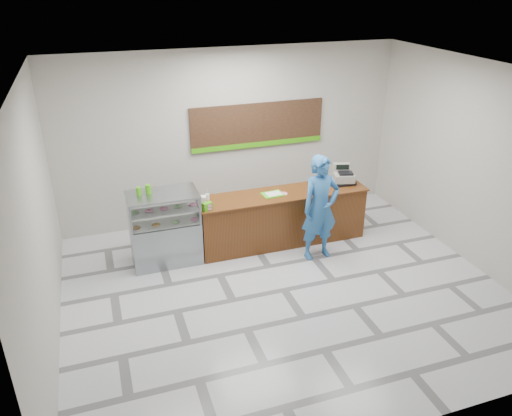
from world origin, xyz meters
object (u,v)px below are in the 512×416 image
object	(u,v)px
customer	(320,208)
cash_register	(343,176)
display_case	(165,228)
serving_tray	(273,194)
sales_counter	(282,218)

from	to	relation	value
customer	cash_register	bearing A→B (deg)	38.85
customer	display_case	bearing A→B (deg)	161.03
serving_tray	customer	size ratio (longest dim) A/B	0.21
sales_counter	display_case	size ratio (longest dim) A/B	2.45
sales_counter	cash_register	distance (m)	1.46
sales_counter	serving_tray	size ratio (longest dim) A/B	7.96
display_case	customer	world-z (taller)	customer
display_case	cash_register	bearing A→B (deg)	1.50
display_case	cash_register	size ratio (longest dim) A/B	2.69
sales_counter	cash_register	size ratio (longest dim) A/B	6.60
cash_register	serving_tray	bearing A→B (deg)	-159.91
sales_counter	cash_register	bearing A→B (deg)	4.04
serving_tray	customer	world-z (taller)	customer
display_case	customer	xyz separation A→B (m)	(2.66, -0.71, 0.30)
cash_register	customer	world-z (taller)	customer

